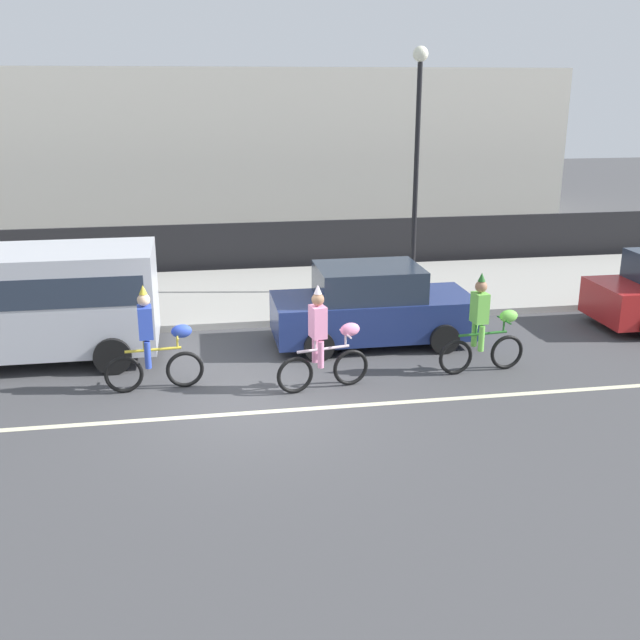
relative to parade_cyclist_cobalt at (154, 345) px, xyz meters
name	(u,v)px	position (x,y,z in m)	size (l,w,h in m)	color
ground_plane	(252,401)	(1.62, -0.77, -0.84)	(80.00, 80.00, 0.00)	#424244
road_centre_line	(254,413)	(1.62, -1.27, -0.84)	(36.00, 0.14, 0.01)	beige
sidewalk_curb	(231,296)	(1.62, 5.73, -0.77)	(60.00, 5.00, 0.15)	#9E9B93
fence_line	(224,248)	(1.62, 8.63, -0.14)	(40.00, 0.08, 1.40)	black
building_backdrop	(174,147)	(0.19, 17.23, 2.02)	(28.00, 8.00, 5.72)	beige
parade_cyclist_cobalt	(154,345)	(0.00, 0.00, 0.00)	(1.72, 0.50, 1.92)	black
parade_cyclist_pink	(324,344)	(2.93, -0.46, 0.00)	(1.70, 0.54, 1.92)	black
parade_cyclist_lime	(484,329)	(5.99, -0.13, 0.00)	(1.72, 0.50, 1.92)	black
parked_van_silver	(26,297)	(-2.44, 1.93, 0.44)	(5.00, 2.22, 2.18)	silver
parked_car_navy	(371,307)	(4.32, 1.83, -0.06)	(4.10, 1.92, 1.64)	navy
street_lamp_post	(417,136)	(6.15, 5.07, 3.15)	(0.36, 0.36, 5.86)	black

